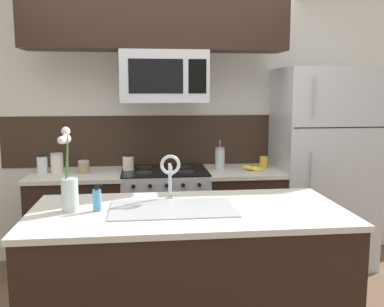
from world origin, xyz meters
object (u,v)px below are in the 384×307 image
at_px(banana_bunch, 253,168).
at_px(flower_vase, 69,187).
at_px(sink_faucet, 170,171).
at_px(storage_jar_tall, 42,164).
at_px(storage_jar_medium, 57,163).
at_px(storage_jar_squat, 128,163).
at_px(coffee_tin, 264,162).
at_px(microwave, 164,77).
at_px(stove_range, 165,219).
at_px(storage_jar_short, 84,167).
at_px(refrigerator, 321,167).
at_px(french_press, 220,158).
at_px(dish_soap_bottle, 97,200).

relative_size(banana_bunch, flower_vase, 0.38).
bearing_deg(sink_faucet, storage_jar_tall, 134.74).
relative_size(storage_jar_medium, storage_jar_squat, 1.13).
height_order(storage_jar_medium, coffee_tin, storage_jar_medium).
distance_m(microwave, flower_vase, 1.52).
bearing_deg(flower_vase, storage_jar_squat, 76.18).
relative_size(microwave, storage_jar_tall, 4.54).
distance_m(storage_jar_tall, sink_faucet, 1.50).
bearing_deg(stove_range, microwave, -89.84).
xyz_separation_m(microwave, banana_bunch, (0.80, -0.04, -0.81)).
xyz_separation_m(sink_faucet, flower_vase, (-0.62, -0.19, -0.05)).
bearing_deg(storage_jar_medium, coffee_tin, 0.34).
bearing_deg(coffee_tin, storage_jar_tall, -179.53).
relative_size(storage_jar_short, flower_vase, 0.22).
bearing_deg(banana_bunch, refrigerator, 6.70).
bearing_deg(storage_jar_medium, storage_jar_squat, -0.73).
height_order(storage_jar_short, storage_jar_squat, storage_jar_squat).
height_order(storage_jar_medium, banana_bunch, storage_jar_medium).
bearing_deg(banana_bunch, french_press, 157.18).
bearing_deg(banana_bunch, flower_vase, -141.01).
relative_size(storage_jar_squat, french_press, 0.58).
bearing_deg(banana_bunch, stove_range, 175.71).
bearing_deg(storage_jar_squat, french_press, 2.00).
relative_size(storage_jar_tall, coffee_tin, 1.49).
bearing_deg(storage_jar_medium, flower_vase, -75.97).
bearing_deg(sink_faucet, storage_jar_short, 124.23).
relative_size(storage_jar_tall, french_press, 0.61).
bearing_deg(storage_jar_short, flower_vase, -86.34).
distance_m(storage_jar_medium, french_press, 1.46).
height_order(refrigerator, flower_vase, refrigerator).
bearing_deg(dish_soap_bottle, refrigerator, 32.87).
bearing_deg(storage_jar_squat, stove_range, -5.45).
distance_m(french_press, sink_faucet, 1.22).
bearing_deg(storage_jar_short, dish_soap_bottle, -78.91).
bearing_deg(coffee_tin, microwave, -175.62).
height_order(storage_jar_squat, coffee_tin, storage_jar_squat).
bearing_deg(stove_range, storage_jar_tall, 178.20).
bearing_deg(microwave, refrigerator, 1.59).
xyz_separation_m(storage_jar_short, storage_jar_squat, (0.38, 0.04, 0.02)).
bearing_deg(sink_faucet, banana_bunch, 50.12).
relative_size(stove_range, french_press, 3.48).
height_order(storage_jar_medium, storage_jar_short, storage_jar_medium).
bearing_deg(storage_jar_short, refrigerator, 0.81).
relative_size(storage_jar_short, banana_bunch, 0.58).
height_order(storage_jar_short, flower_vase, flower_vase).
xyz_separation_m(storage_jar_tall, storage_jar_squat, (0.75, -0.00, -0.01)).
distance_m(storage_jar_tall, coffee_tin, 2.00).
bearing_deg(coffee_tin, banana_bunch, -139.58).
distance_m(refrigerator, coffee_tin, 0.55).
distance_m(stove_range, refrigerator, 1.55).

